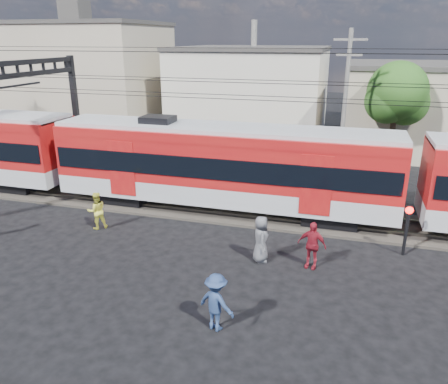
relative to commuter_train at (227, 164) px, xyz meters
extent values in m
plane|color=black|center=(-0.99, -8.00, -2.40)|extent=(120.00, 120.00, 0.00)
cube|color=#2D2823|center=(-0.99, 0.00, -2.34)|extent=(70.00, 3.40, 0.12)
cube|color=#59544C|center=(-0.99, -0.75, -2.22)|extent=(70.00, 0.12, 0.12)
cube|color=#59544C|center=(-0.99, 0.75, -2.22)|extent=(70.00, 0.12, 0.12)
cube|color=black|center=(-11.89, 0.00, -2.05)|extent=(2.40, 2.20, 0.70)
cube|color=black|center=(-5.33, 0.00, -2.05)|extent=(2.40, 2.20, 0.70)
cube|color=black|center=(4.91, 0.00, -2.05)|extent=(2.40, 2.20, 0.70)
cube|color=#A8AAB0|center=(-0.21, 0.00, -1.25)|extent=(16.00, 3.00, 0.90)
cube|color=maroon|center=(-0.21, 0.00, 0.40)|extent=(16.00, 3.00, 2.40)
cube|color=black|center=(-0.21, 0.00, 0.15)|extent=(15.68, 3.08, 0.95)
cube|color=#A8AAB0|center=(-0.21, 0.00, 1.65)|extent=(16.00, 2.60, 0.25)
cube|color=black|center=(-10.99, 4.50, 1.10)|extent=(0.30, 0.30, 7.00)
cube|color=black|center=(-10.99, 0.00, 4.40)|extent=(0.25, 9.30, 0.25)
cube|color=black|center=(-10.99, 0.00, 3.80)|extent=(0.25, 9.30, 0.25)
cylinder|color=black|center=(-0.99, -0.70, 3.10)|extent=(70.00, 0.03, 0.03)
cylinder|color=black|center=(-0.99, 0.70, 3.10)|extent=(70.00, 0.03, 0.03)
cylinder|color=black|center=(-0.99, -0.70, 3.80)|extent=(70.00, 0.03, 0.03)
cylinder|color=black|center=(-0.99, 0.70, 3.80)|extent=(70.00, 0.03, 0.03)
cylinder|color=black|center=(-0.99, -3.50, 5.10)|extent=(70.00, 0.03, 0.03)
cylinder|color=black|center=(-0.99, 3.50, 5.10)|extent=(70.00, 0.03, 0.03)
cube|color=tan|center=(-17.99, 16.00, 2.10)|extent=(14.00, 10.00, 9.00)
cube|color=#3F3D3A|center=(-17.99, 16.00, 6.75)|extent=(14.28, 10.20, 0.30)
cube|color=beige|center=(-2.99, 19.00, 1.10)|extent=(12.00, 12.00, 7.00)
cube|color=#3F3D3A|center=(-2.99, 19.00, 4.75)|extent=(12.24, 12.24, 0.30)
cylinder|color=slate|center=(5.01, 7.00, 1.85)|extent=(0.24, 0.24, 8.50)
cube|color=slate|center=(5.01, 7.00, 5.50)|extent=(1.80, 0.12, 0.12)
cube|color=slate|center=(5.01, 7.00, 4.70)|extent=(1.40, 0.12, 0.12)
cylinder|color=#382619|center=(8.01, 10.00, -0.44)|extent=(0.36, 0.36, 3.92)
sphere|color=#1E4F16|center=(8.01, 10.00, 2.50)|extent=(3.64, 3.64, 3.64)
sphere|color=#1E4F16|center=(8.61, 10.30, 1.80)|extent=(2.80, 2.80, 2.80)
imported|color=#DCD944|center=(-4.93, -3.52, -1.56)|extent=(1.03, 1.02, 1.68)
imported|color=navy|center=(2.19, -8.84, -1.52)|extent=(1.29, 1.00, 1.77)
imported|color=maroon|center=(4.46, -4.43, -1.50)|extent=(1.12, 0.63, 1.80)
imported|color=#545559|center=(2.59, -4.47, -1.50)|extent=(0.83, 1.02, 1.80)
cylinder|color=black|center=(7.84, -2.46, -1.44)|extent=(0.13, 0.13, 1.93)
sphere|color=#FF140C|center=(7.84, -2.46, -0.53)|extent=(0.30, 0.30, 0.30)
cube|color=black|center=(7.84, -2.46, -0.53)|extent=(0.27, 0.06, 0.38)
camera|label=1|loc=(5.36, -19.01, 5.58)|focal=35.00mm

